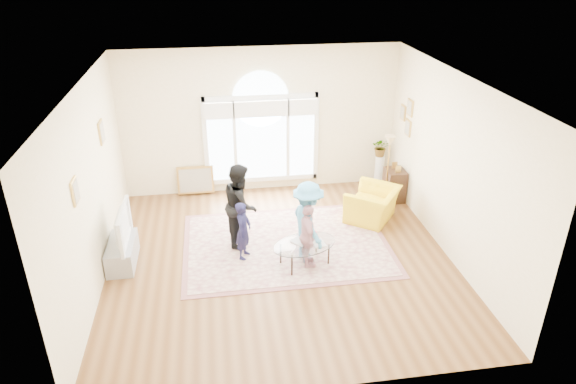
{
  "coord_description": "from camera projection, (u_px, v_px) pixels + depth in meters",
  "views": [
    {
      "loc": [
        -1.03,
        -7.64,
        5.09
      ],
      "look_at": [
        0.18,
        0.3,
        1.18
      ],
      "focal_mm": 32.0,
      "sensor_mm": 36.0,
      "label": 1
    }
  ],
  "objects": [
    {
      "name": "child_black",
      "position": [
        241.0,
        204.0,
        9.34
      ],
      "size": [
        0.66,
        0.81,
        1.56
      ],
      "primitive_type": "imported",
      "rotation": [
        0.0,
        0.0,
        1.48
      ],
      "color": "black",
      "rests_on": "area_rug"
    },
    {
      "name": "area_rug",
      "position": [
        286.0,
        244.0,
        9.59
      ],
      "size": [
        3.6,
        2.6,
        0.02
      ],
      "primitive_type": "cube",
      "color": "beige",
      "rests_on": "ground"
    },
    {
      "name": "room_shell",
      "position": [
        262.0,
        125.0,
        10.99
      ],
      "size": [
        6.0,
        6.0,
        6.0
      ],
      "color": "#F8E9C4",
      "rests_on": "ground"
    },
    {
      "name": "child_pink",
      "position": [
        308.0,
        236.0,
        8.7
      ],
      "size": [
        0.3,
        0.69,
        1.17
      ],
      "primitive_type": "imported",
      "rotation": [
        0.0,
        0.0,
        1.6
      ],
      "color": "#DD9FB0",
      "rests_on": "area_rug"
    },
    {
      "name": "ground",
      "position": [
        280.0,
        259.0,
        9.16
      ],
      "size": [
        6.0,
        6.0,
        0.0
      ],
      "primitive_type": "plane",
      "color": "brown",
      "rests_on": "ground"
    },
    {
      "name": "child_navy",
      "position": [
        243.0,
        230.0,
        8.97
      ],
      "size": [
        0.39,
        0.46,
        1.07
      ],
      "primitive_type": "imported",
      "rotation": [
        0.0,
        0.0,
        1.15
      ],
      "color": "#181639",
      "rests_on": "area_rug"
    },
    {
      "name": "leaning_picture",
      "position": [
        197.0,
        194.0,
        11.53
      ],
      "size": [
        0.8,
        0.14,
        0.62
      ],
      "primitive_type": "cube",
      "rotation": [
        -0.14,
        0.0,
        0.0
      ],
      "color": "tan",
      "rests_on": "ground"
    },
    {
      "name": "side_cabinet",
      "position": [
        394.0,
        185.0,
        11.14
      ],
      "size": [
        0.4,
        0.5,
        0.7
      ],
      "primitive_type": "cube",
      "color": "black",
      "rests_on": "ground"
    },
    {
      "name": "television",
      "position": [
        118.0,
        226.0,
        8.73
      ],
      "size": [
        0.17,
        1.11,
        0.64
      ],
      "color": "black",
      "rests_on": "tv_console"
    },
    {
      "name": "coffee_table",
      "position": [
        305.0,
        245.0,
        8.84
      ],
      "size": [
        1.32,
        1.06,
        0.54
      ],
      "rotation": [
        0.0,
        0.0,
        0.34
      ],
      "color": "silver",
      "rests_on": "ground"
    },
    {
      "name": "potted_plant",
      "position": [
        381.0,
        147.0,
        11.62
      ],
      "size": [
        0.48,
        0.44,
        0.44
      ],
      "primitive_type": "imported",
      "rotation": [
        0.0,
        0.0,
        -0.29
      ],
      "color": "#33722D",
      "rests_on": "plant_pedestal"
    },
    {
      "name": "tv_console",
      "position": [
        122.0,
        253.0,
        8.96
      ],
      "size": [
        0.45,
        1.0,
        0.42
      ],
      "primitive_type": "cube",
      "color": "#92949A",
      "rests_on": "ground"
    },
    {
      "name": "child_blue",
      "position": [
        308.0,
        222.0,
        8.82
      ],
      "size": [
        0.74,
        1.05,
        1.48
      ],
      "primitive_type": "imported",
      "rotation": [
        0.0,
        0.0,
        1.78
      ],
      "color": "#4B9DCE",
      "rests_on": "area_rug"
    },
    {
      "name": "armchair",
      "position": [
        372.0,
        204.0,
        10.35
      ],
      "size": [
        1.33,
        1.36,
        0.67
      ],
      "primitive_type": "imported",
      "rotation": [
        0.0,
        0.0,
        4.06
      ],
      "color": "yellow",
      "rests_on": "ground"
    },
    {
      "name": "rug_border",
      "position": [
        286.0,
        244.0,
        9.6
      ],
      "size": [
        3.8,
        2.8,
        0.01
      ],
      "primitive_type": "cube",
      "color": "#895554",
      "rests_on": "ground"
    },
    {
      "name": "plant_pedestal",
      "position": [
        379.0,
        170.0,
        11.86
      ],
      "size": [
        0.2,
        0.2,
        0.7
      ],
      "primitive_type": "cylinder",
      "color": "white",
      "rests_on": "ground"
    },
    {
      "name": "floor_lamp",
      "position": [
        390.0,
        146.0,
        10.64
      ],
      "size": [
        0.29,
        0.29,
        1.51
      ],
      "color": "black",
      "rests_on": "ground"
    }
  ]
}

